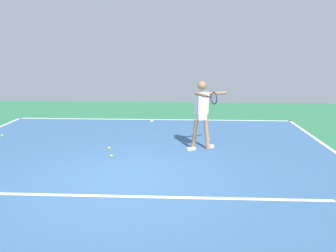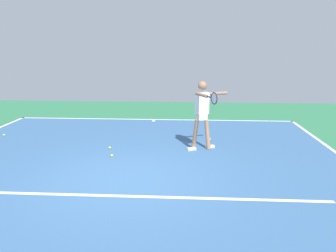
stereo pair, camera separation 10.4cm
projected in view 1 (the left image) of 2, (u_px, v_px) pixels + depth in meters
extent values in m
plane|color=#2D754C|center=(126.00, 180.00, 6.93)|extent=(20.47, 20.47, 0.00)
cube|color=#38608E|center=(126.00, 180.00, 6.93)|extent=(10.54, 12.03, 0.00)
cube|color=white|center=(153.00, 119.00, 12.73)|extent=(10.54, 0.10, 0.01)
cube|color=white|center=(118.00, 196.00, 6.15)|extent=(7.90, 0.10, 0.01)
cube|color=white|center=(152.00, 121.00, 12.53)|extent=(0.10, 0.30, 0.01)
cylinder|color=#9E7051|center=(207.00, 133.00, 9.01)|extent=(0.23, 0.32, 0.89)
cube|color=white|center=(209.00, 146.00, 9.14)|extent=(0.26, 0.19, 0.07)
cylinder|color=#9E7051|center=(195.00, 134.00, 8.88)|extent=(0.23, 0.32, 0.89)
cube|color=white|center=(191.00, 149.00, 8.93)|extent=(0.26, 0.19, 0.07)
cube|color=white|center=(201.00, 116.00, 8.83)|extent=(0.31, 0.29, 0.20)
cube|color=white|center=(201.00, 103.00, 8.75)|extent=(0.38, 0.31, 0.57)
sphere|color=#9E7051|center=(202.00, 86.00, 8.64)|extent=(0.23, 0.23, 0.23)
cylinder|color=#9E7051|center=(217.00, 93.00, 8.87)|extent=(0.55, 0.32, 0.08)
cylinder|color=#9E7051|center=(201.00, 95.00, 8.37)|extent=(0.32, 0.55, 0.08)
cylinder|color=black|center=(209.00, 97.00, 8.01)|extent=(0.12, 0.21, 0.03)
torus|color=black|center=(214.00, 98.00, 7.79)|extent=(0.15, 0.28, 0.29)
cylinder|color=silver|center=(214.00, 98.00, 7.79)|extent=(0.11, 0.23, 0.25)
sphere|color=#CCE033|center=(111.00, 156.00, 8.35)|extent=(0.07, 0.07, 0.07)
sphere|color=yellow|center=(109.00, 148.00, 9.00)|extent=(0.07, 0.07, 0.07)
sphere|color=yellow|center=(209.00, 139.00, 9.89)|extent=(0.07, 0.07, 0.07)
sphere|color=#C6E53D|center=(2.00, 136.00, 10.28)|extent=(0.07, 0.07, 0.07)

